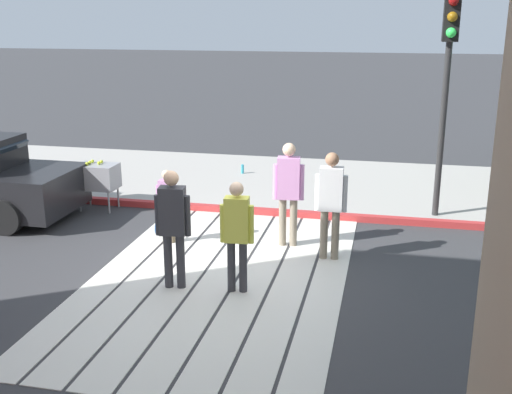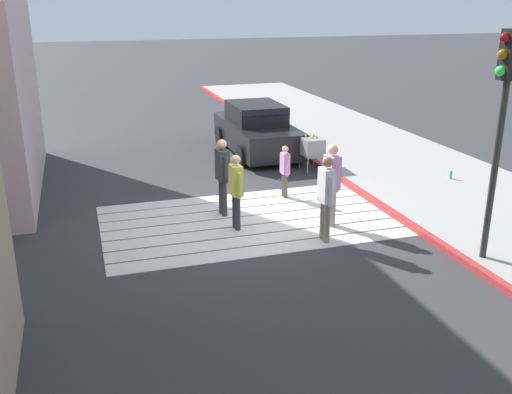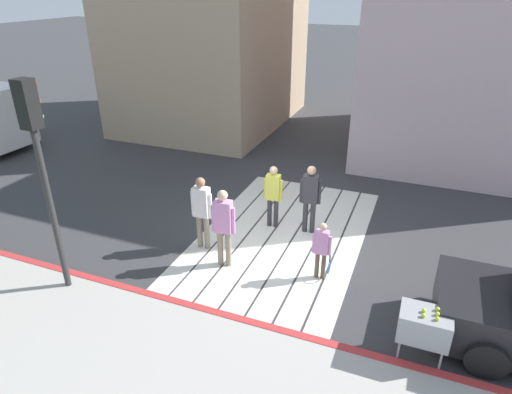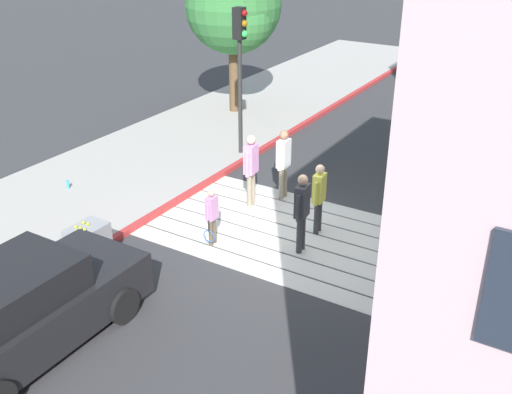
% 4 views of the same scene
% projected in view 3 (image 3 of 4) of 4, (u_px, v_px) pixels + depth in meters
% --- Properties ---
extents(ground_plane, '(120.00, 120.00, 0.00)m').
position_uv_depth(ground_plane, '(282.00, 236.00, 10.91)').
color(ground_plane, '#38383A').
extents(crosswalk_stripes, '(6.40, 3.80, 0.01)m').
position_uv_depth(crosswalk_stripes, '(282.00, 236.00, 10.91)').
color(crosswalk_stripes, silver).
rests_on(crosswalk_stripes, ground).
extents(curb_painted, '(0.16, 40.00, 0.13)m').
position_uv_depth(curb_painted, '(226.00, 317.00, 8.17)').
color(curb_painted, '#BC3333').
rests_on(curb_painted, ground).
extents(building_far_south, '(8.00, 7.03, 8.87)m').
position_uv_depth(building_far_south, '(486.00, 23.00, 14.69)').
color(building_far_south, beige).
rests_on(building_far_south, ground).
extents(traffic_light_corner, '(0.39, 0.28, 4.24)m').
position_uv_depth(traffic_light_corner, '(39.00, 148.00, 7.71)').
color(traffic_light_corner, '#2D2D2D').
rests_on(traffic_light_corner, ground).
extents(tennis_ball_cart, '(0.56, 0.80, 1.02)m').
position_uv_depth(tennis_ball_cart, '(424.00, 325.00, 7.07)').
color(tennis_ball_cart, '#99999E').
rests_on(tennis_ball_cart, ground).
extents(pedestrian_adult_lead, '(0.24, 0.48, 1.65)m').
position_uv_depth(pedestrian_adult_lead, '(273.00, 192.00, 10.93)').
color(pedestrian_adult_lead, '#333338').
rests_on(pedestrian_adult_lead, ground).
extents(pedestrian_adult_trailing, '(0.24, 0.52, 1.79)m').
position_uv_depth(pedestrian_adult_trailing, '(202.00, 208.00, 9.99)').
color(pedestrian_adult_trailing, gray).
rests_on(pedestrian_adult_trailing, ground).
extents(pedestrian_adult_side, '(0.27, 0.51, 1.77)m').
position_uv_depth(pedestrian_adult_side, '(310.00, 195.00, 10.64)').
color(pedestrian_adult_side, '#333338').
rests_on(pedestrian_adult_side, ground).
extents(pedestrian_teen_behind, '(0.27, 0.53, 1.82)m').
position_uv_depth(pedestrian_teen_behind, '(223.00, 223.00, 9.34)').
color(pedestrian_teen_behind, gray).
rests_on(pedestrian_teen_behind, ground).
extents(pedestrian_child_with_racket, '(0.28, 0.40, 1.32)m').
position_uv_depth(pedestrian_child_with_racket, '(322.00, 248.00, 9.05)').
color(pedestrian_child_with_racket, brown).
rests_on(pedestrian_child_with_racket, ground).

